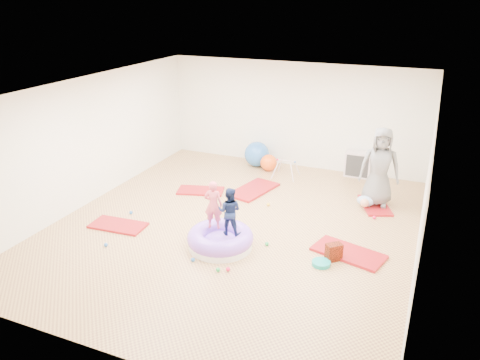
% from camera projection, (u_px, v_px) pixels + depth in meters
% --- Properties ---
extents(room, '(7.01, 8.01, 2.81)m').
position_uv_depth(room, '(234.00, 161.00, 9.06)').
color(room, tan).
rests_on(room, ground).
extents(gym_mat_front_left, '(1.17, 0.64, 0.05)m').
position_uv_depth(gym_mat_front_left, '(118.00, 225.00, 9.54)').
color(gym_mat_front_left, '#AB071B').
rests_on(gym_mat_front_left, ground).
extents(gym_mat_mid_left, '(1.19, 0.82, 0.05)m').
position_uv_depth(gym_mat_mid_left, '(201.00, 191.00, 11.22)').
color(gym_mat_mid_left, '#AB071B').
rests_on(gym_mat_mid_left, ground).
extents(gym_mat_center_back, '(0.97, 1.46, 0.06)m').
position_uv_depth(gym_mat_center_back, '(253.00, 190.00, 11.26)').
color(gym_mat_center_back, '#AB071B').
rests_on(gym_mat_center_back, ground).
extents(gym_mat_right, '(1.40, 0.95, 0.05)m').
position_uv_depth(gym_mat_right, '(348.00, 253.00, 8.52)').
color(gym_mat_right, '#AB071B').
rests_on(gym_mat_right, ground).
extents(gym_mat_rear_right, '(0.91, 1.21, 0.05)m').
position_uv_depth(gym_mat_rear_right, '(375.00, 205.00, 10.45)').
color(gym_mat_rear_right, '#AB071B').
rests_on(gym_mat_rear_right, ground).
extents(inflatable_cushion, '(1.24, 1.24, 0.39)m').
position_uv_depth(inflatable_cushion, '(220.00, 239.00, 8.73)').
color(inflatable_cushion, white).
rests_on(inflatable_cushion, ground).
extents(child_pink, '(0.38, 0.29, 0.94)m').
position_uv_depth(child_pink, '(213.00, 202.00, 8.65)').
color(child_pink, '#E65664').
rests_on(child_pink, inflatable_cushion).
extents(child_navy, '(0.48, 0.40, 0.91)m').
position_uv_depth(child_navy, '(229.00, 209.00, 8.43)').
color(child_navy, '#131F48').
rests_on(child_navy, inflatable_cushion).
extents(adult_caregiver, '(0.93, 0.68, 1.75)m').
position_uv_depth(adult_caregiver, '(380.00, 167.00, 10.15)').
color(adult_caregiver, slate).
rests_on(adult_caregiver, gym_mat_rear_right).
extents(infant, '(0.40, 0.40, 0.23)m').
position_uv_depth(infant, '(366.00, 201.00, 10.31)').
color(infant, '#A1BEE2').
rests_on(infant, gym_mat_rear_right).
extents(ball_pit_balls, '(4.94, 3.22, 0.08)m').
position_uv_depth(ball_pit_balls, '(225.00, 238.00, 9.03)').
color(ball_pit_balls, '#F21347').
rests_on(ball_pit_balls, ground).
extents(exercise_ball_blue, '(0.68, 0.68, 0.68)m').
position_uv_depth(exercise_ball_blue, '(257.00, 154.00, 12.78)').
color(exercise_ball_blue, blue).
rests_on(exercise_ball_blue, ground).
extents(exercise_ball_orange, '(0.44, 0.44, 0.44)m').
position_uv_depth(exercise_ball_orange, '(269.00, 163.00, 12.48)').
color(exercise_ball_orange, '#FD5916').
rests_on(exercise_ball_orange, ground).
extents(infant_play_gym, '(0.62, 0.59, 0.48)m').
position_uv_depth(infant_play_gym, '(286.00, 166.00, 11.95)').
color(infant_play_gym, beige).
rests_on(infant_play_gym, ground).
extents(cube_shelf, '(0.66, 0.32, 0.66)m').
position_uv_depth(cube_shelf, '(358.00, 164.00, 12.04)').
color(cube_shelf, beige).
rests_on(cube_shelf, ground).
extents(balance_disc, '(0.33, 0.33, 0.07)m').
position_uv_depth(balance_disc, '(321.00, 263.00, 8.18)').
color(balance_disc, '#12978D').
rests_on(balance_disc, ground).
extents(backpack, '(0.32, 0.31, 0.32)m').
position_uv_depth(backpack, '(334.00, 252.00, 8.29)').
color(backpack, '#952105').
rests_on(backpack, ground).
extents(yellow_toy, '(0.19, 0.19, 0.03)m').
position_uv_depth(yellow_toy, '(131.00, 226.00, 9.54)').
color(yellow_toy, yellow).
rests_on(yellow_toy, ground).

